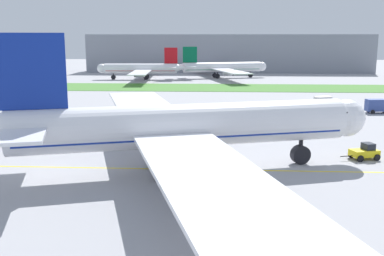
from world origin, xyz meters
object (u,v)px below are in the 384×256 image
at_px(service_truck_baggage_loader, 378,106).
at_px(parked_airliner_far_right, 221,67).
at_px(ground_crew_marshaller_front, 258,207).
at_px(pushback_tug, 365,152).
at_px(ground_crew_wingwalker_port, 303,223).
at_px(airliner_foreground, 179,127).
at_px(service_truck_fuel_bowser, 321,102).
at_px(parked_airliner_far_centre, 142,69).

xyz_separation_m(service_truck_baggage_loader, parked_airliner_far_right, (-34.31, 88.05, 2.73)).
bearing_deg(service_truck_baggage_loader, ground_crew_marshaller_front, -117.14).
height_order(pushback_tug, ground_crew_wingwalker_port, pushback_tug).
height_order(airliner_foreground, ground_crew_wingwalker_port, airliner_foreground).
relative_size(airliner_foreground, service_truck_fuel_bowser, 14.30).
height_order(service_truck_fuel_bowser, parked_airliner_far_right, parked_airliner_far_right).
relative_size(airliner_foreground, ground_crew_wingwalker_port, 44.58).
bearing_deg(airliner_foreground, parked_airliner_far_right, 87.53).
relative_size(service_truck_baggage_loader, parked_airliner_far_right, 0.09).
xyz_separation_m(pushback_tug, service_truck_fuel_bowser, (3.72, 44.55, 0.61)).
relative_size(ground_crew_wingwalker_port, service_truck_fuel_bowser, 0.32).
distance_m(service_truck_baggage_loader, parked_airliner_far_centre, 103.12).
height_order(pushback_tug, service_truck_fuel_bowser, service_truck_fuel_bowser).
height_order(ground_crew_wingwalker_port, service_truck_fuel_bowser, service_truck_fuel_bowser).
bearing_deg(pushback_tug, parked_airliner_far_centre, 112.96).
distance_m(ground_crew_marshaller_front, parked_airliner_far_centre, 145.26).
bearing_deg(parked_airliner_far_centre, service_truck_fuel_bowser, -54.04).
xyz_separation_m(airliner_foreground, ground_crew_marshaller_front, (8.49, -14.12, -4.68)).
distance_m(airliner_foreground, ground_crew_wingwalker_port, 21.85).
distance_m(airliner_foreground, parked_airliner_far_right, 135.87).
distance_m(ground_crew_marshaller_front, service_truck_baggage_loader, 69.45).
bearing_deg(ground_crew_marshaller_front, parked_airliner_far_centre, 103.59).
bearing_deg(ground_crew_wingwalker_port, parked_airliner_far_centre, 104.56).
bearing_deg(pushback_tug, service_truck_baggage_loader, 69.20).
height_order(service_truck_baggage_loader, service_truck_fuel_bowser, service_truck_baggage_loader).
bearing_deg(airliner_foreground, pushback_tug, 17.00).
distance_m(ground_crew_wingwalker_port, parked_airliner_far_centre, 149.55).
xyz_separation_m(service_truck_baggage_loader, parked_airliner_far_centre, (-65.81, 79.35, 2.63)).
distance_m(ground_crew_marshaller_front, parked_airliner_far_right, 149.92).
height_order(pushback_tug, parked_airliner_far_right, parked_airliner_far_right).
height_order(ground_crew_wingwalker_port, parked_airliner_far_centre, parked_airliner_far_centre).
bearing_deg(ground_crew_wingwalker_port, service_truck_fuel_bowser, 76.53).
height_order(airliner_foreground, service_truck_baggage_loader, airliner_foreground).
bearing_deg(ground_crew_wingwalker_port, ground_crew_marshaller_front, 134.06).
xyz_separation_m(ground_crew_marshaller_front, parked_airliner_far_right, (-2.63, 149.86, 3.31)).
distance_m(pushback_tug, service_truck_baggage_loader, 42.85).
distance_m(pushback_tug, parked_airliner_far_centre, 129.72).
relative_size(parked_airliner_far_centre, parked_airliner_far_right, 0.90).
distance_m(pushback_tug, service_truck_fuel_bowser, 44.71).
height_order(ground_crew_wingwalker_port, ground_crew_marshaller_front, ground_crew_wingwalker_port).
bearing_deg(ground_crew_wingwalker_port, service_truck_baggage_loader, 66.64).
bearing_deg(pushback_tug, airliner_foreground, -163.00).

